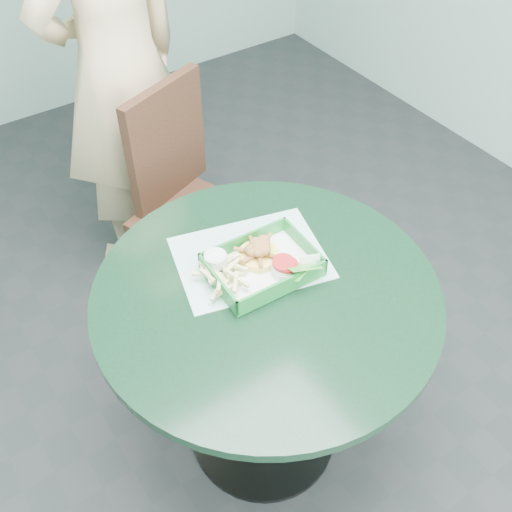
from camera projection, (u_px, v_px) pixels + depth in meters
floor at (264, 434)px, 2.12m from camera, size 4.00×5.00×0.02m
cafe_table at (266, 334)px, 1.71m from camera, size 0.93×0.93×0.75m
dining_chair at (183, 192)px, 2.24m from camera, size 0.38×0.38×0.93m
diner_person at (111, 23)px, 2.05m from camera, size 0.89×0.71×2.12m
placemat at (250, 263)px, 1.68m from camera, size 0.47×0.40×0.00m
food_basket at (262, 273)px, 1.63m from camera, size 0.28×0.20×0.06m
crab_sandwich at (258, 255)px, 1.63m from camera, size 0.11×0.11×0.07m
fries_pile at (222, 277)px, 1.59m from camera, size 0.16×0.16×0.05m
sauce_ramekin at (216, 265)px, 1.60m from camera, size 0.06×0.06×0.03m
garnish_cup at (289, 272)px, 1.60m from camera, size 0.11×0.11×0.04m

